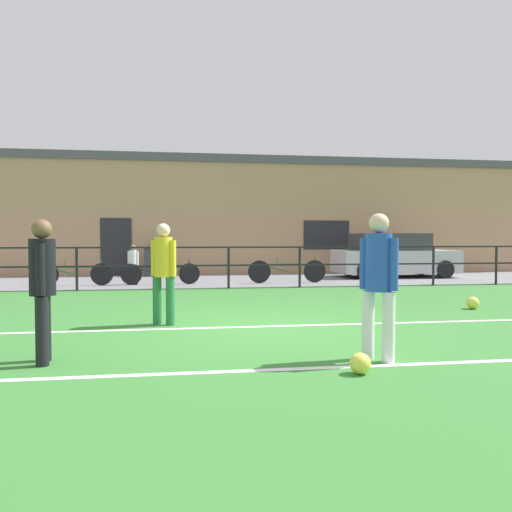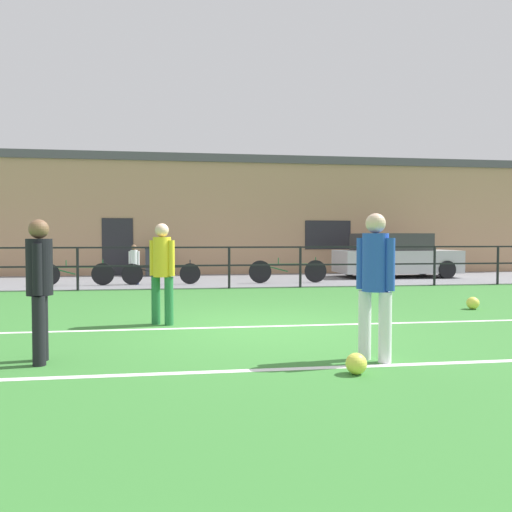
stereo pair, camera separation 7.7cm
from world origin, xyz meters
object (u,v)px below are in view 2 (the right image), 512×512
at_px(player_striker, 162,267).
at_px(parked_car_red, 395,256).
at_px(soccer_ball_match, 356,364).
at_px(spectator_child, 134,262).
at_px(trash_bin_0, 154,261).
at_px(soccer_ball_spare, 473,303).
at_px(bicycle_parked_4, 288,271).
at_px(bicycle_parked_2, 161,273).
at_px(player_goalkeeper, 40,282).
at_px(player_winger, 375,277).
at_px(bicycle_parked_1, 76,274).

xyz_separation_m(player_striker, parked_car_red, (7.58, 8.40, -0.17)).
bearing_deg(soccer_ball_match, spectator_child, 107.85).
bearing_deg(trash_bin_0, parked_car_red, -10.75).
bearing_deg(spectator_child, soccer_ball_spare, 147.88).
height_order(soccer_ball_spare, trash_bin_0, trash_bin_0).
xyz_separation_m(bicycle_parked_4, trash_bin_0, (-4.22, 3.26, 0.17)).
bearing_deg(player_striker, bicycle_parked_2, 121.43).
bearing_deg(soccer_ball_match, parked_car_red, 64.68).
height_order(player_goalkeeper, spectator_child, player_goalkeeper).
relative_size(player_goalkeeper, player_winger, 0.96).
height_order(player_winger, parked_car_red, player_winger).
distance_m(player_striker, bicycle_parked_1, 7.30).
distance_m(player_striker, soccer_ball_match, 3.90).
distance_m(player_striker, bicycle_parked_2, 6.76).
relative_size(bicycle_parked_2, bicycle_parked_4, 0.95).
bearing_deg(soccer_ball_match, bicycle_parked_4, 82.28).
bearing_deg(player_striker, spectator_child, 127.88).
height_order(player_winger, bicycle_parked_1, player_winger).
distance_m(player_goalkeeper, trash_bin_0, 12.28).
height_order(player_winger, soccer_ball_match, player_winger).
bearing_deg(soccer_ball_spare, player_winger, -133.52).
height_order(bicycle_parked_4, trash_bin_0, trash_bin_0).
relative_size(soccer_ball_spare, bicycle_parked_4, 0.10).
bearing_deg(player_goalkeeper, bicycle_parked_2, 166.06).
height_order(soccer_ball_spare, bicycle_parked_1, bicycle_parked_1).
distance_m(player_striker, player_winger, 3.66).
bearing_deg(player_winger, trash_bin_0, -28.48).
relative_size(player_winger, bicycle_parked_2, 0.73).
xyz_separation_m(bicycle_parked_1, bicycle_parked_4, (6.20, 0.00, 0.02)).
xyz_separation_m(soccer_ball_spare, bicycle_parked_2, (-6.24, 5.84, 0.22)).
bearing_deg(player_striker, parked_car_red, 76.38).
xyz_separation_m(spectator_child, bicycle_parked_2, (0.78, -0.08, -0.34)).
distance_m(player_goalkeeper, player_striker, 2.58).
xyz_separation_m(soccer_ball_spare, parked_car_red, (1.69, 7.51, 0.62)).
bearing_deg(parked_car_red, spectator_child, -169.65).
bearing_deg(bicycle_parked_4, parked_car_red, 22.00).
xyz_separation_m(parked_car_red, bicycle_parked_1, (-10.34, -1.67, -0.39)).
distance_m(soccer_ball_spare, spectator_child, 9.20).
xyz_separation_m(parked_car_red, bicycle_parked_2, (-7.93, -1.67, -0.40)).
relative_size(soccer_ball_match, bicycle_parked_4, 0.09).
bearing_deg(spectator_child, player_striker, 107.46).
bearing_deg(bicycle_parked_4, spectator_child, 178.97).
bearing_deg(bicycle_parked_2, trash_bin_0, 97.54).
relative_size(soccer_ball_match, trash_bin_0, 0.21).
distance_m(bicycle_parked_2, bicycle_parked_4, 3.79).
bearing_deg(trash_bin_0, player_goalkeeper, -92.03).
xyz_separation_m(soccer_ball_match, spectator_child, (-3.22, 10.01, 0.58)).
distance_m(spectator_child, trash_bin_0, 3.20).
relative_size(player_striker, bicycle_parked_2, 0.71).
xyz_separation_m(player_striker, soccer_ball_spare, (5.89, 0.89, -0.80)).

